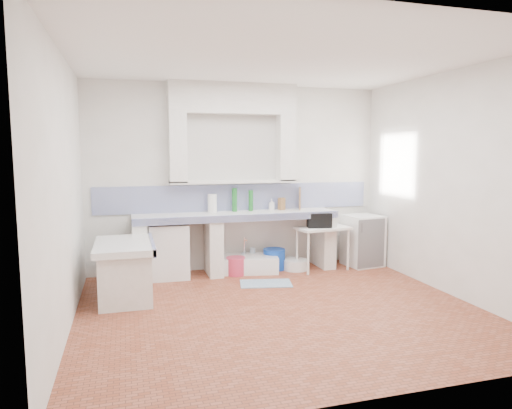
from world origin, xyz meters
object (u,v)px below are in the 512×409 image
object	(u,v)px
side_table	(322,248)
fridge	(363,240)
stove	(169,250)
sink	(247,265)

from	to	relation	value
side_table	fridge	world-z (taller)	fridge
stove	sink	distance (m)	1.19
stove	sink	xyz separation A→B (m)	(1.16, -0.02, -0.28)
sink	fridge	world-z (taller)	fridge
sink	side_table	world-z (taller)	side_table
fridge	sink	bearing A→B (deg)	168.43
side_table	fridge	distance (m)	0.74
fridge	stove	bearing A→B (deg)	169.36
sink	fridge	distance (m)	1.89
side_table	fridge	size ratio (longest dim) A/B	0.99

